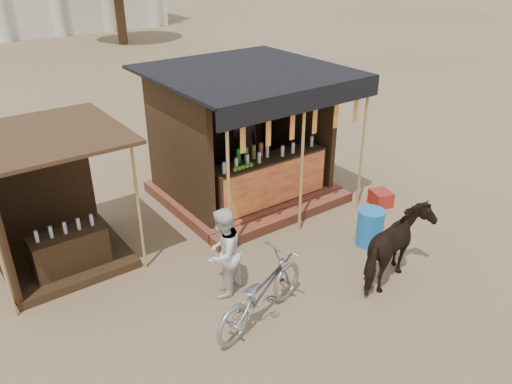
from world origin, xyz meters
name	(u,v)px	position (x,y,z in m)	size (l,w,h in m)	color
ground	(314,289)	(0.00, 0.00, 0.00)	(120.00, 120.00, 0.00)	#846B4C
main_stall	(245,152)	(1.01, 3.36, 1.03)	(3.60, 3.61, 2.78)	brown
secondary_stall	(46,220)	(-3.17, 3.24, 0.85)	(2.40, 2.40, 2.38)	#372514
cow	(397,249)	(1.17, -0.62, 0.64)	(0.69, 1.51, 1.28)	black
motorbike	(261,292)	(-1.13, -0.07, 0.50)	(0.66, 1.90, 1.00)	gray
bystander	(223,253)	(-1.22, 0.79, 0.74)	(0.72, 0.56, 1.49)	silver
blue_barrel	(370,227)	(1.72, 0.42, 0.35)	(0.49, 0.49, 0.69)	blue
red_crate	(381,198)	(3.07, 1.31, 0.16)	(0.38, 0.44, 0.31)	maroon
cooler	(298,188)	(1.86, 2.60, 0.23)	(0.72, 0.57, 0.46)	#1C7F4A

